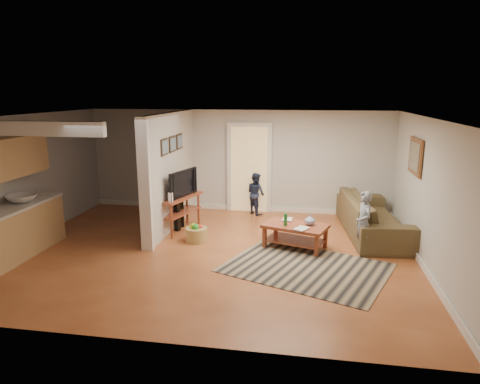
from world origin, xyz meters
name	(u,v)px	position (x,y,z in m)	size (l,w,h in m)	color
ground	(211,252)	(0.00, 0.00, 0.00)	(7.50, 7.50, 0.00)	brown
room_shell	(161,170)	(-1.07, 0.43, 1.46)	(7.54, 6.02, 2.52)	beige
area_rug	(306,268)	(1.77, -0.47, 0.01)	(2.60, 1.90, 0.01)	black
sofa	(371,234)	(3.11, 1.55, 0.00)	(2.73, 1.07, 0.80)	#423521
coffee_table	(296,230)	(1.56, 0.50, 0.36)	(1.33, 1.02, 0.69)	maroon
tv_console	(180,199)	(-0.94, 1.13, 0.70)	(0.78, 1.30, 1.05)	maroon
speaker_left	(177,208)	(-1.00, 1.11, 0.52)	(0.10, 0.10, 1.04)	black
speaker_right	(181,202)	(-1.00, 1.40, 0.57)	(0.11, 0.11, 1.14)	black
toy_basket	(196,234)	(-0.42, 0.52, 0.16)	(0.43, 0.43, 0.39)	olive
child	(361,254)	(2.77, 0.34, 0.00)	(0.44, 0.29, 1.20)	gray
toddler	(256,214)	(0.50, 2.70, 0.00)	(0.50, 0.39, 1.02)	#222A47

